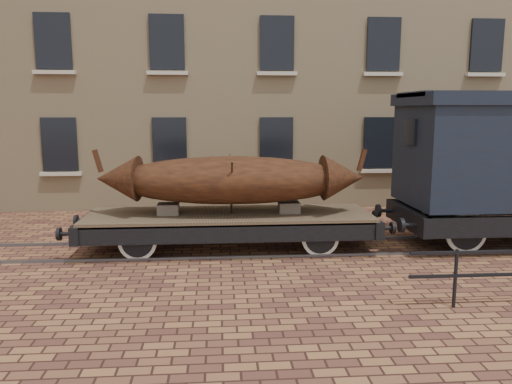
{
  "coord_description": "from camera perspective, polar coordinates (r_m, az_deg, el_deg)",
  "views": [
    {
      "loc": [
        -0.93,
        -11.5,
        3.28
      ],
      "look_at": [
        -0.01,
        0.5,
        1.3
      ],
      "focal_mm": 35.0,
      "sensor_mm": 36.0,
      "label": 1
    }
  ],
  "objects": [
    {
      "name": "ground",
      "position": [
        12.0,
        0.25,
        -6.53
      ],
      "size": [
        90.0,
        90.0,
        0.0
      ],
      "primitive_type": "plane",
      "color": "#4E2B23"
    },
    {
      "name": "warehouse_cream",
      "position": [
        22.16,
        6.26,
        18.95
      ],
      "size": [
        40.0,
        10.19,
        14.0
      ],
      "color": "#D8B886",
      "rests_on": "ground"
    },
    {
      "name": "rail_track",
      "position": [
        11.99,
        0.25,
        -6.39
      ],
      "size": [
        30.0,
        1.52,
        0.06
      ],
      "color": "#59595E",
      "rests_on": "ground"
    },
    {
      "name": "flatcar_wagon",
      "position": [
        11.79,
        -3.07,
        -3.28
      ],
      "size": [
        7.5,
        2.04,
        1.13
      ],
      "color": "brown",
      "rests_on": "ground"
    },
    {
      "name": "iron_boat",
      "position": [
        11.62,
        -2.86,
        1.41
      ],
      "size": [
        6.33,
        1.95,
        1.52
      ],
      "color": "#4D2612",
      "rests_on": "flatcar_wagon"
    }
  ]
}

